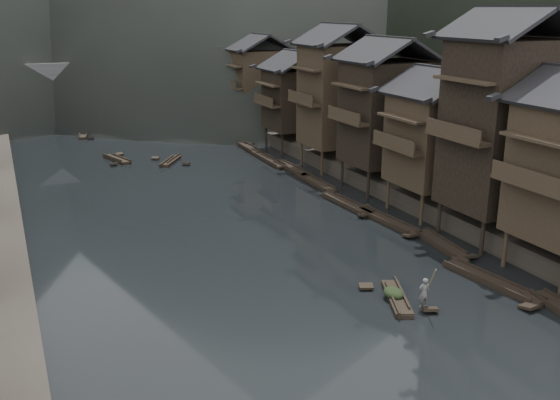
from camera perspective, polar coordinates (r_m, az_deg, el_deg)
water at (r=35.98m, az=4.35°, el=-10.53°), size 300.00×300.00×0.00m
right_bank at (r=86.03m, az=12.32°, el=6.22°), size 40.00×200.00×1.80m
stilt_houses at (r=57.60m, az=10.88°, el=9.00°), size 9.00×67.60×17.06m
moored_sampans at (r=59.14m, az=4.52°, el=0.94°), size 3.15×60.90×0.47m
midriver_boats at (r=78.71m, az=-14.58°, el=4.54°), size 9.67×25.63×0.45m
stone_bridge at (r=101.72m, az=-15.51°, el=10.05°), size 40.00×6.00×9.00m
hero_sampan at (r=38.15m, az=10.63°, el=-8.76°), size 2.76×5.00×0.44m
cargo_heap at (r=38.02m, az=10.38°, el=-7.89°), size 1.11×1.46×0.67m
boatman at (r=36.87m, az=13.06°, el=-7.92°), size 0.75×0.59×1.81m
bamboo_pole at (r=35.95m, az=13.60°, el=-4.00°), size 0.87×2.33×3.53m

